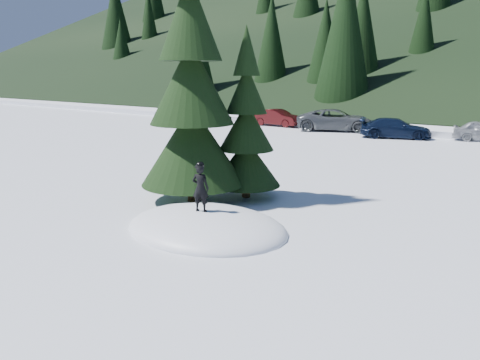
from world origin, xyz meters
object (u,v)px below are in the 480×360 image
Objects in this scene: car_0 at (213,116)px; car_2 at (336,120)px; car_3 at (395,128)px; spruce_tall at (191,94)px; spruce_short at (246,132)px; car_1 at (278,118)px; child_skier at (201,188)px.

car_2 is (10.24, 1.58, 0.12)m from car_0.
spruce_tall is at bearing 160.96° from car_3.
spruce_tall is at bearing -125.54° from spruce_short.
spruce_tall is at bearing -152.68° from car_1.
child_skier is 20.74m from car_3.
spruce_short is at bearing -120.37° from car_0.
car_2 is at bearing -90.77° from child_skier.
car_3 is at bearing 95.36° from spruce_short.
spruce_short is at bearing -148.65° from car_1.
child_skier is (2.08, -1.87, -2.24)m from spruce_tall.
spruce_tall is at bearing 170.60° from car_2.
child_skier is at bearing -123.60° from car_0.
spruce_short is 0.98× the size of car_2.
car_1 is 0.91× the size of car_3.
spruce_short is at bearing -91.29° from child_skier.
spruce_tall is at bearing -124.40° from car_0.
spruce_tall is 1.60× the size of spruce_short.
spruce_short is 1.25× the size of car_3.
car_1 reaches higher than car_3.
car_2 is (-6.36, 18.54, -1.34)m from spruce_short.
car_0 is 5.49m from car_1.
spruce_tall is at bearing -61.56° from child_skier.
car_3 is (-1.62, 17.28, -1.48)m from spruce_short.
car_2 is (5.01, -0.06, 0.12)m from car_1.
car_2 is at bearing -65.99° from car_0.
car_2 is at bearing 108.93° from spruce_short.
spruce_short is at bearing 54.46° from spruce_tall.
car_0 is at bearing -68.45° from child_skier.
spruce_tall is 20.80m from car_2.
spruce_tall is 22.69m from car_1.
car_1 is at bearing 64.83° from car_2.
car_2 is (-7.44, 21.81, -0.32)m from child_skier.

